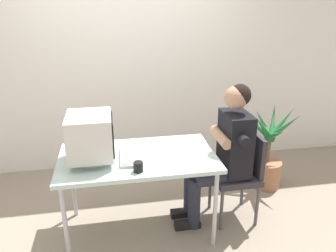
{
  "coord_description": "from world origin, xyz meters",
  "views": [
    {
      "loc": [
        -0.2,
        -2.51,
        1.96
      ],
      "look_at": [
        0.26,
        0.0,
        0.99
      ],
      "focal_mm": 35.24,
      "sensor_mm": 36.0,
      "label": 1
    }
  ],
  "objects_px": {
    "office_chair": "(241,170)",
    "person_seated": "(224,150)",
    "crt_monitor": "(91,136)",
    "potted_plant": "(268,155)",
    "keyboard": "(130,155)",
    "desk_mug": "(138,167)",
    "desk": "(138,161)"
  },
  "relations": [
    {
      "from": "office_chair",
      "to": "potted_plant",
      "type": "relative_size",
      "value": 0.91
    },
    {
      "from": "keyboard",
      "to": "desk_mug",
      "type": "distance_m",
      "value": 0.26
    },
    {
      "from": "potted_plant",
      "to": "person_seated",
      "type": "bearing_deg",
      "value": -145.24
    },
    {
      "from": "crt_monitor",
      "to": "office_chair",
      "type": "bearing_deg",
      "value": 2.71
    },
    {
      "from": "desk",
      "to": "desk_mug",
      "type": "relative_size",
      "value": 15.49
    },
    {
      "from": "person_seated",
      "to": "potted_plant",
      "type": "bearing_deg",
      "value": 34.76
    },
    {
      "from": "keyboard",
      "to": "person_seated",
      "type": "xyz_separation_m",
      "value": [
        0.84,
        0.04,
        -0.04
      ]
    },
    {
      "from": "office_chair",
      "to": "potted_plant",
      "type": "xyz_separation_m",
      "value": [
        0.52,
        0.48,
        -0.12
      ]
    },
    {
      "from": "desk",
      "to": "crt_monitor",
      "type": "height_order",
      "value": "crt_monitor"
    },
    {
      "from": "keyboard",
      "to": "person_seated",
      "type": "height_order",
      "value": "person_seated"
    },
    {
      "from": "crt_monitor",
      "to": "desk_mug",
      "type": "height_order",
      "value": "crt_monitor"
    },
    {
      "from": "keyboard",
      "to": "desk_mug",
      "type": "xyz_separation_m",
      "value": [
        0.04,
        -0.26,
        0.03
      ]
    },
    {
      "from": "crt_monitor",
      "to": "person_seated",
      "type": "distance_m",
      "value": 1.17
    },
    {
      "from": "keyboard",
      "to": "person_seated",
      "type": "relative_size",
      "value": 0.31
    },
    {
      "from": "person_seated",
      "to": "potted_plant",
      "type": "distance_m",
      "value": 0.92
    },
    {
      "from": "crt_monitor",
      "to": "potted_plant",
      "type": "relative_size",
      "value": 0.43
    },
    {
      "from": "desk",
      "to": "office_chair",
      "type": "xyz_separation_m",
      "value": [
        0.95,
        0.03,
        -0.2
      ]
    },
    {
      "from": "potted_plant",
      "to": "desk",
      "type": "bearing_deg",
      "value": -160.77
    },
    {
      "from": "desk_mug",
      "to": "office_chair",
      "type": "bearing_deg",
      "value": 17.28
    },
    {
      "from": "crt_monitor",
      "to": "potted_plant",
      "type": "bearing_deg",
      "value": 16.5
    },
    {
      "from": "desk",
      "to": "desk_mug",
      "type": "xyz_separation_m",
      "value": [
        -0.02,
        -0.27,
        0.09
      ]
    },
    {
      "from": "crt_monitor",
      "to": "person_seated",
      "type": "bearing_deg",
      "value": 3.13
    },
    {
      "from": "crt_monitor",
      "to": "office_chair",
      "type": "xyz_separation_m",
      "value": [
        1.32,
        0.06,
        -0.47
      ]
    },
    {
      "from": "office_chair",
      "to": "keyboard",
      "type": "bearing_deg",
      "value": -177.49
    },
    {
      "from": "crt_monitor",
      "to": "person_seated",
      "type": "relative_size",
      "value": 0.3
    },
    {
      "from": "desk",
      "to": "keyboard",
      "type": "bearing_deg",
      "value": -167.36
    },
    {
      "from": "desk",
      "to": "keyboard",
      "type": "xyz_separation_m",
      "value": [
        -0.06,
        -0.01,
        0.07
      ]
    },
    {
      "from": "office_chair",
      "to": "person_seated",
      "type": "height_order",
      "value": "person_seated"
    },
    {
      "from": "office_chair",
      "to": "person_seated",
      "type": "distance_m",
      "value": 0.28
    },
    {
      "from": "potted_plant",
      "to": "office_chair",
      "type": "bearing_deg",
      "value": -137.12
    },
    {
      "from": "desk",
      "to": "potted_plant",
      "type": "xyz_separation_m",
      "value": [
        1.47,
        0.51,
        -0.32
      ]
    },
    {
      "from": "office_chair",
      "to": "desk_mug",
      "type": "relative_size",
      "value": 10.01
    }
  ]
}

